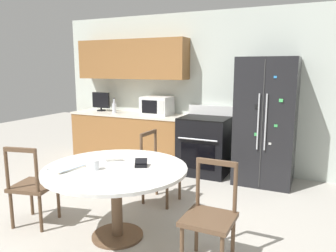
{
  "coord_description": "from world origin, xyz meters",
  "views": [
    {
      "loc": [
        1.91,
        -2.64,
        1.7
      ],
      "look_at": [
        0.14,
        1.15,
        0.95
      ],
      "focal_mm": 35.0,
      "sensor_mm": 36.0,
      "label": 1
    }
  ],
  "objects_px": {
    "countertop_tv": "(101,101)",
    "dining_chair_far": "(159,169)",
    "oven_range": "(205,145)",
    "wallet": "(141,164)",
    "counter_bottle": "(114,107)",
    "candle_glass": "(95,166)",
    "microwave": "(157,106)",
    "dining_chair_left": "(33,186)",
    "refrigerator": "(266,121)",
    "dining_chair_right": "(210,217)"
  },
  "relations": [
    {
      "from": "microwave",
      "to": "candle_glass",
      "type": "height_order",
      "value": "microwave"
    },
    {
      "from": "dining_chair_left",
      "to": "candle_glass",
      "type": "height_order",
      "value": "dining_chair_left"
    },
    {
      "from": "microwave",
      "to": "dining_chair_right",
      "type": "distance_m",
      "value": 3.06
    },
    {
      "from": "refrigerator",
      "to": "candle_glass",
      "type": "xyz_separation_m",
      "value": [
        -1.21,
        -2.45,
        -0.15
      ]
    },
    {
      "from": "counter_bottle",
      "to": "candle_glass",
      "type": "bearing_deg",
      "value": -59.72
    },
    {
      "from": "oven_range",
      "to": "microwave",
      "type": "distance_m",
      "value": 1.07
    },
    {
      "from": "countertop_tv",
      "to": "counter_bottle",
      "type": "xyz_separation_m",
      "value": [
        0.4,
        -0.15,
        -0.08
      ]
    },
    {
      "from": "counter_bottle",
      "to": "microwave",
      "type": "bearing_deg",
      "value": 10.88
    },
    {
      "from": "oven_range",
      "to": "dining_chair_right",
      "type": "distance_m",
      "value": 2.52
    },
    {
      "from": "refrigerator",
      "to": "countertop_tv",
      "type": "relative_size",
      "value": 5.22
    },
    {
      "from": "refrigerator",
      "to": "dining_chair_right",
      "type": "bearing_deg",
      "value": -92.13
    },
    {
      "from": "oven_range",
      "to": "dining_chair_left",
      "type": "distance_m",
      "value": 2.71
    },
    {
      "from": "dining_chair_left",
      "to": "microwave",
      "type": "bearing_deg",
      "value": 72.38
    },
    {
      "from": "oven_range",
      "to": "countertop_tv",
      "type": "bearing_deg",
      "value": 178.05
    },
    {
      "from": "dining_chair_far",
      "to": "microwave",
      "type": "bearing_deg",
      "value": -148.91
    },
    {
      "from": "oven_range",
      "to": "dining_chair_right",
      "type": "relative_size",
      "value": 1.2
    },
    {
      "from": "oven_range",
      "to": "dining_chair_far",
      "type": "relative_size",
      "value": 1.2
    },
    {
      "from": "microwave",
      "to": "wallet",
      "type": "distance_m",
      "value": 2.47
    },
    {
      "from": "dining_chair_far",
      "to": "candle_glass",
      "type": "height_order",
      "value": "dining_chair_far"
    },
    {
      "from": "dining_chair_right",
      "to": "candle_glass",
      "type": "height_order",
      "value": "dining_chair_right"
    },
    {
      "from": "dining_chair_left",
      "to": "candle_glass",
      "type": "relative_size",
      "value": 9.51
    },
    {
      "from": "countertop_tv",
      "to": "dining_chair_far",
      "type": "xyz_separation_m",
      "value": [
        1.91,
        -1.4,
        -0.65
      ]
    },
    {
      "from": "dining_chair_far",
      "to": "candle_glass",
      "type": "relative_size",
      "value": 9.51
    },
    {
      "from": "dining_chair_left",
      "to": "wallet",
      "type": "relative_size",
      "value": 5.39
    },
    {
      "from": "dining_chair_left",
      "to": "wallet",
      "type": "height_order",
      "value": "dining_chair_left"
    },
    {
      "from": "oven_range",
      "to": "countertop_tv",
      "type": "xyz_separation_m",
      "value": [
        -2.06,
        0.07,
        0.62
      ]
    },
    {
      "from": "dining_chair_far",
      "to": "countertop_tv",
      "type": "bearing_deg",
      "value": -123.02
    },
    {
      "from": "countertop_tv",
      "to": "dining_chair_far",
      "type": "relative_size",
      "value": 0.39
    },
    {
      "from": "counter_bottle",
      "to": "wallet",
      "type": "xyz_separation_m",
      "value": [
        1.74,
        -2.11,
        -0.24
      ]
    },
    {
      "from": "microwave",
      "to": "wallet",
      "type": "xyz_separation_m",
      "value": [
        0.96,
        -2.26,
        -0.29
      ]
    },
    {
      "from": "refrigerator",
      "to": "dining_chair_far",
      "type": "height_order",
      "value": "refrigerator"
    },
    {
      "from": "dining_chair_right",
      "to": "refrigerator",
      "type": "bearing_deg",
      "value": -91.44
    },
    {
      "from": "dining_chair_right",
      "to": "dining_chair_far",
      "type": "bearing_deg",
      "value": -45.52
    },
    {
      "from": "oven_range",
      "to": "candle_glass",
      "type": "xyz_separation_m",
      "value": [
        -0.27,
        -2.48,
        0.31
      ]
    },
    {
      "from": "refrigerator",
      "to": "microwave",
      "type": "bearing_deg",
      "value": 177.09
    },
    {
      "from": "wallet",
      "to": "microwave",
      "type": "bearing_deg",
      "value": 113.15
    },
    {
      "from": "refrigerator",
      "to": "counter_bottle",
      "type": "relative_size",
      "value": 6.89
    },
    {
      "from": "counter_bottle",
      "to": "dining_chair_right",
      "type": "bearing_deg",
      "value": -42.34
    },
    {
      "from": "oven_range",
      "to": "microwave",
      "type": "relative_size",
      "value": 2.22
    },
    {
      "from": "wallet",
      "to": "refrigerator",
      "type": "bearing_deg",
      "value": 68.25
    },
    {
      "from": "microwave",
      "to": "dining_chair_right",
      "type": "xyz_separation_m",
      "value": [
        1.74,
        -2.44,
        -0.62
      ]
    },
    {
      "from": "oven_range",
      "to": "dining_chair_far",
      "type": "bearing_deg",
      "value": -96.47
    },
    {
      "from": "countertop_tv",
      "to": "dining_chair_far",
      "type": "height_order",
      "value": "countertop_tv"
    },
    {
      "from": "dining_chair_far",
      "to": "candle_glass",
      "type": "bearing_deg",
      "value": -2.6
    },
    {
      "from": "microwave",
      "to": "counter_bottle",
      "type": "height_order",
      "value": "microwave"
    },
    {
      "from": "candle_glass",
      "to": "dining_chair_right",
      "type": "bearing_deg",
      "value": 5.11
    },
    {
      "from": "dining_chair_far",
      "to": "wallet",
      "type": "bearing_deg",
      "value": 17.97
    },
    {
      "from": "wallet",
      "to": "countertop_tv",
      "type": "bearing_deg",
      "value": 133.38
    },
    {
      "from": "oven_range",
      "to": "wallet",
      "type": "xyz_separation_m",
      "value": [
        0.08,
        -2.19,
        0.29
      ]
    },
    {
      "from": "candle_glass",
      "to": "wallet",
      "type": "height_order",
      "value": "candle_glass"
    }
  ]
}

